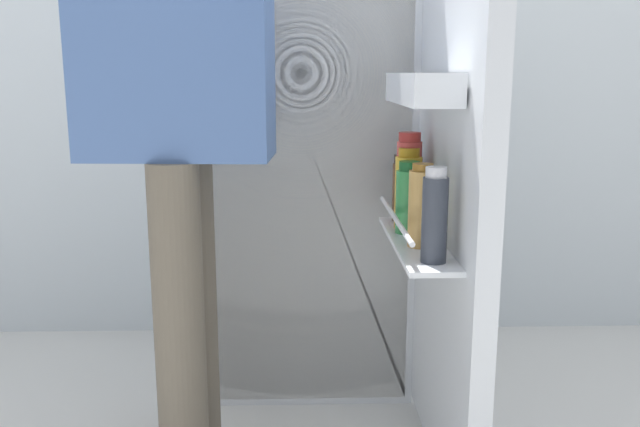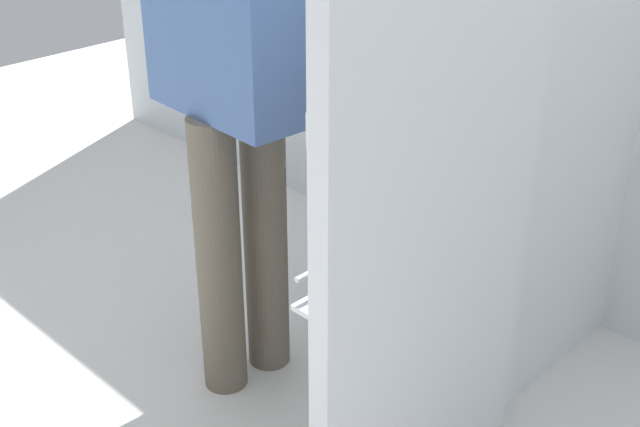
% 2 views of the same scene
% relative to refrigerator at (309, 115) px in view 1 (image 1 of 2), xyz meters
% --- Properties ---
extents(refrigerator, '(0.72, 1.28, 1.72)m').
position_rel_refrigerator_xyz_m(refrigerator, '(0.00, 0.00, 0.00)').
color(refrigerator, silver).
rests_on(refrigerator, ground_plane).
extents(person, '(0.53, 0.75, 1.59)m').
position_rel_refrigerator_xyz_m(person, '(-0.30, -0.55, 0.09)').
color(person, '#665B4C').
rests_on(person, ground_plane).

